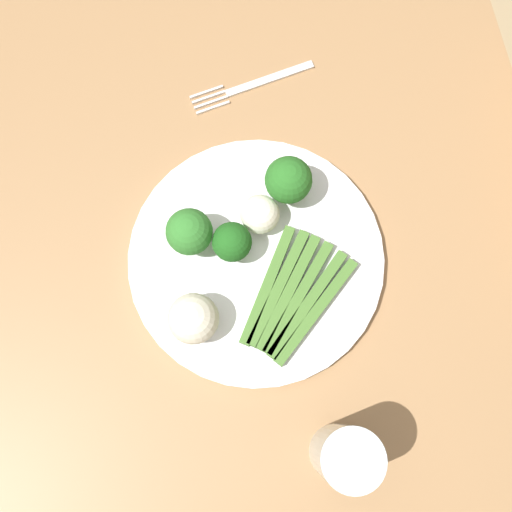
{
  "coord_description": "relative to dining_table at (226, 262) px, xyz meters",
  "views": [
    {
      "loc": [
        -0.2,
        -0.01,
        1.41
      ],
      "look_at": [
        -0.03,
        -0.04,
        0.76
      ],
      "focal_mm": 40.98,
      "sensor_mm": 36.0,
      "label": 1
    }
  ],
  "objects": [
    {
      "name": "ground_plane",
      "position": [
        0.0,
        0.0,
        -0.65
      ],
      "size": [
        6.0,
        6.0,
        0.02
      ],
      "primitive_type": "cube",
      "color": "tan"
    },
    {
      "name": "dining_table",
      "position": [
        0.0,
        0.0,
        0.0
      ],
      "size": [
        1.49,
        0.82,
        0.74
      ],
      "color": "#9E754C",
      "rests_on": "ground_plane"
    },
    {
      "name": "plate",
      "position": [
        -0.03,
        -0.04,
        0.11
      ],
      "size": [
        0.3,
        0.3,
        0.01
      ],
      "primitive_type": "cylinder",
      "color": "white",
      "rests_on": "dining_table"
    },
    {
      "name": "asparagus_bundle",
      "position": [
        -0.08,
        -0.07,
        0.12
      ],
      "size": [
        0.16,
        0.15,
        0.01
      ],
      "rotation": [
        0.0,
        0.0,
        5.61
      ],
      "color": "#47752D",
      "rests_on": "plate"
    },
    {
      "name": "broccoli_back_right",
      "position": [
        -0.0,
        0.03,
        0.15
      ],
      "size": [
        0.05,
        0.05,
        0.06
      ],
      "color": "#609E3D",
      "rests_on": "plate"
    },
    {
      "name": "broccoli_back",
      "position": [
        0.04,
        -0.09,
        0.16
      ],
      "size": [
        0.05,
        0.05,
        0.07
      ],
      "color": "#568E33",
      "rests_on": "plate"
    },
    {
      "name": "broccoli_outer_edge",
      "position": [
        -0.02,
        -0.01,
        0.15
      ],
      "size": [
        0.05,
        0.05,
        0.06
      ],
      "color": "#4C7F2B",
      "rests_on": "plate"
    },
    {
      "name": "cauliflower_near_fork",
      "position": [
        -0.1,
        0.04,
        0.15
      ],
      "size": [
        0.06,
        0.06,
        0.06
      ],
      "primitive_type": "sphere",
      "color": "silver",
      "rests_on": "plate"
    },
    {
      "name": "cauliflower_mid",
      "position": [
        0.01,
        -0.05,
        0.14
      ],
      "size": [
        0.05,
        0.05,
        0.05
      ],
      "primitive_type": "sphere",
      "color": "white",
      "rests_on": "plate"
    },
    {
      "name": "fork",
      "position": [
        0.2,
        -0.07,
        0.1
      ],
      "size": [
        0.05,
        0.17,
        0.0
      ],
      "rotation": [
        0.0,
        0.0,
        1.77
      ],
      "color": "silver",
      "rests_on": "dining_table"
    },
    {
      "name": "water_glass",
      "position": [
        -0.26,
        -0.09,
        0.16
      ],
      "size": [
        0.06,
        0.06,
        0.12
      ],
      "primitive_type": "cylinder",
      "color": "silver",
      "rests_on": "dining_table"
    }
  ]
}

